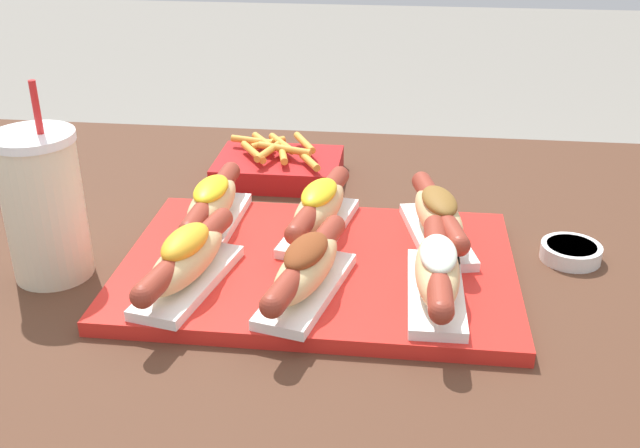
{
  "coord_description": "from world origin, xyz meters",
  "views": [
    {
      "loc": [
        0.11,
        -0.84,
        1.17
      ],
      "look_at": [
        0.01,
        -0.04,
        0.78
      ],
      "focal_mm": 42.0,
      "sensor_mm": 36.0,
      "label": 1
    }
  ],
  "objects": [
    {
      "name": "hot_dog_1",
      "position": [
        0.01,
        -0.14,
        0.77
      ],
      "size": [
        0.1,
        0.21,
        0.07
      ],
      "color": "white",
      "rests_on": "serving_tray"
    },
    {
      "name": "hot_dog_3",
      "position": [
        -0.13,
        0.01,
        0.77
      ],
      "size": [
        0.07,
        0.21,
        0.06
      ],
      "color": "white",
      "rests_on": "serving_tray"
    },
    {
      "name": "hot_dog_2",
      "position": [
        0.15,
        -0.13,
        0.77
      ],
      "size": [
        0.06,
        0.21,
        0.06
      ],
      "color": "white",
      "rests_on": "serving_tray"
    },
    {
      "name": "hot_dog_0",
      "position": [
        -0.12,
        -0.14,
        0.77
      ],
      "size": [
        0.09,
        0.21,
        0.07
      ],
      "color": "white",
      "rests_on": "serving_tray"
    },
    {
      "name": "drink_cup",
      "position": [
        -0.3,
        -0.1,
        0.81
      ],
      "size": [
        0.1,
        0.1,
        0.24
      ],
      "color": "beige",
      "rests_on": "patio_table"
    },
    {
      "name": "fries_basket",
      "position": [
        -0.08,
        0.23,
        0.74
      ],
      "size": [
        0.19,
        0.14,
        0.06
      ],
      "color": "#B21919",
      "rests_on": "patio_table"
    },
    {
      "name": "sauce_bowl",
      "position": [
        0.32,
        0.01,
        0.73
      ],
      "size": [
        0.07,
        0.07,
        0.02
      ],
      "color": "white",
      "rests_on": "patio_table"
    },
    {
      "name": "hot_dog_4",
      "position": [
        0.01,
        0.02,
        0.77
      ],
      "size": [
        0.09,
        0.21,
        0.07
      ],
      "color": "white",
      "rests_on": "serving_tray"
    },
    {
      "name": "serving_tray",
      "position": [
        0.01,
        -0.06,
        0.73
      ],
      "size": [
        0.47,
        0.32,
        0.02
      ],
      "color": "red",
      "rests_on": "patio_table"
    },
    {
      "name": "hot_dog_5",
      "position": [
        0.16,
        0.01,
        0.77
      ],
      "size": [
        0.1,
        0.21,
        0.06
      ],
      "color": "white",
      "rests_on": "serving_tray"
    }
  ]
}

